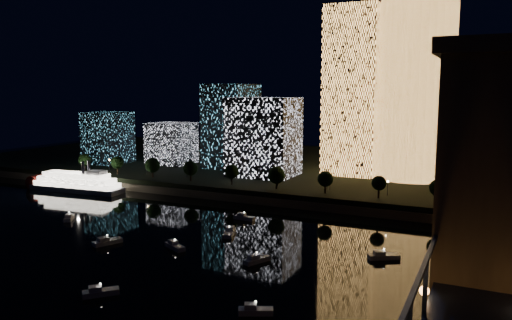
# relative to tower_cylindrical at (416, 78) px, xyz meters

# --- Properties ---
(ground) EXTENTS (520.00, 520.00, 0.00)m
(ground) POSITION_rel_tower_cylindrical_xyz_m (-34.66, -136.84, -48.74)
(ground) COLOR black
(ground) RESTS_ON ground
(far_bank) EXTENTS (420.00, 160.00, 5.00)m
(far_bank) POSITION_rel_tower_cylindrical_xyz_m (-34.66, 23.16, -46.24)
(far_bank) COLOR black
(far_bank) RESTS_ON ground
(seawall) EXTENTS (420.00, 6.00, 3.00)m
(seawall) POSITION_rel_tower_cylindrical_xyz_m (-34.66, -54.84, -47.24)
(seawall) COLOR #6B5E4C
(seawall) RESTS_ON ground
(tower_cylindrical) EXTENTS (34.00, 34.00, 87.23)m
(tower_cylindrical) POSITION_rel_tower_cylindrical_xyz_m (0.00, 0.00, 0.00)
(tower_cylindrical) COLOR #FFAD51
(tower_cylindrical) RESTS_ON far_bank
(tower_rectangular) EXTENTS (23.86, 23.86, 75.92)m
(tower_rectangular) POSITION_rel_tower_cylindrical_xyz_m (-27.47, 0.74, -5.78)
(tower_rectangular) COLOR #FFAD51
(tower_rectangular) RESTS_ON far_bank
(midrise_blocks) EXTENTS (115.77, 43.01, 41.62)m
(midrise_blocks) POSITION_rel_tower_cylindrical_xyz_m (-94.43, -13.99, -26.57)
(midrise_blocks) COLOR white
(midrise_blocks) RESTS_ON far_bank
(truss_bridge) EXTENTS (13.00, 266.00, 50.00)m
(truss_bridge) POSITION_rel_tower_cylindrical_xyz_m (30.34, -133.12, -32.49)
(truss_bridge) COLOR navy
(truss_bridge) RESTS_ON ground
(riverboat) EXTENTS (47.22, 13.28, 14.04)m
(riverboat) POSITION_rel_tower_cylindrical_xyz_m (-132.90, -68.22, -45.14)
(riverboat) COLOR silver
(riverboat) RESTS_ON ground
(motorboats) EXTENTS (111.44, 78.02, 2.78)m
(motorboats) POSITION_rel_tower_cylindrical_xyz_m (-45.94, -118.38, -47.92)
(motorboats) COLOR silver
(motorboats) RESTS_ON ground
(esplanade_trees) EXTENTS (165.90, 6.87, 8.94)m
(esplanade_trees) POSITION_rel_tower_cylindrical_xyz_m (-67.34, -48.84, -38.27)
(esplanade_trees) COLOR black
(esplanade_trees) RESTS_ON far_bank
(street_lamps) EXTENTS (132.70, 0.70, 5.65)m
(street_lamps) POSITION_rel_tower_cylindrical_xyz_m (-68.66, -42.84, -39.72)
(street_lamps) COLOR black
(street_lamps) RESTS_ON far_bank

